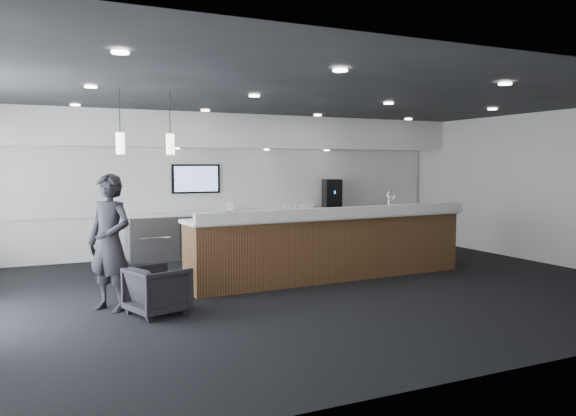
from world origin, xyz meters
name	(u,v)px	position (x,y,z in m)	size (l,w,h in m)	color
ground	(324,286)	(0.00, 0.00, 0.00)	(10.00, 10.00, 0.00)	black
ceiling	(325,98)	(0.00, 0.00, 3.00)	(10.00, 8.00, 0.02)	black
back_wall	(238,185)	(0.00, 4.00, 1.50)	(10.00, 0.02, 3.00)	white
right_wall	(547,188)	(5.00, 0.00, 1.50)	(0.02, 8.00, 3.00)	white
soffit_bulkhead	(245,132)	(0.00, 3.55, 2.65)	(10.00, 0.90, 0.70)	white
alcove_panel	(239,180)	(0.00, 3.97, 1.60)	(9.80, 0.06, 1.40)	white
back_credenza	(244,232)	(0.00, 3.64, 0.48)	(5.06, 0.66, 0.95)	#96999E
wall_tv	(196,179)	(-1.00, 3.91, 1.65)	(1.05, 0.08, 0.62)	black
pendant_left	(162,145)	(-2.40, 0.80, 2.25)	(0.12, 0.12, 0.30)	#FFEAC6
pendant_right	(115,145)	(-3.10, 0.80, 2.25)	(0.12, 0.12, 0.30)	#FFEAC6
ceiling_can_lights	(325,100)	(0.00, 0.00, 2.97)	(7.00, 5.00, 0.02)	silver
service_counter	(331,245)	(0.39, 0.46, 0.58)	(5.13, 1.06, 1.49)	#4A2C18
coffee_machine	(332,193)	(2.20, 3.65, 1.28)	(0.46, 0.54, 0.66)	black
info_sign_left	(229,206)	(-0.37, 3.55, 1.06)	(0.16, 0.02, 0.22)	white
info_sign_right	(306,203)	(1.46, 3.54, 1.07)	(0.18, 0.02, 0.25)	white
armchair	(158,290)	(-2.80, -0.57, 0.32)	(0.68, 0.70, 0.64)	black
lounge_guest	(110,243)	(-3.32, -0.09, 0.92)	(0.67, 0.44, 1.84)	black
cup_0	(312,206)	(1.63, 3.57, 1.00)	(0.11, 0.11, 0.10)	white
cup_1	(307,206)	(1.49, 3.57, 1.00)	(0.11, 0.11, 0.10)	white
cup_2	(301,206)	(1.35, 3.57, 1.00)	(0.11, 0.11, 0.10)	white
cup_3	(296,207)	(1.21, 3.57, 1.00)	(0.11, 0.11, 0.10)	white
cup_4	(290,207)	(1.07, 3.57, 1.00)	(0.11, 0.11, 0.10)	white
cup_5	(284,207)	(0.93, 3.57, 1.00)	(0.11, 0.11, 0.10)	white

